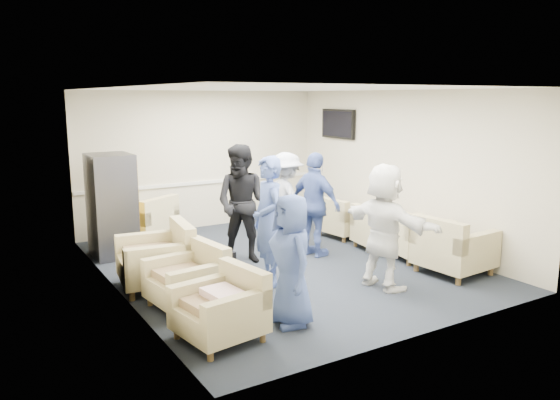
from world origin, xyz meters
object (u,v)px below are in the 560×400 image
armchair_left_near (223,310)px  person_mid_right (315,205)px  armchair_right_midfar (380,231)px  armchair_right_far (342,220)px  armchair_corner (147,223)px  person_front_right (384,226)px  armchair_right_near (451,250)px  person_front_left (291,260)px  vending_machine (112,205)px  person_back_right (286,199)px  armchair_right_midnear (412,237)px  person_mid_left (268,221)px  armchair_left_mid (190,281)px  armchair_left_far (160,260)px  person_back_left (243,204)px

armchair_left_near → person_mid_right: (2.64, 2.09, 0.53)m
armchair_right_midfar → armchair_right_far: bearing=8.5°
armchair_corner → person_front_right: person_front_right is taller
armchair_corner → armchair_right_near: bearing=98.7°
person_front_left → person_front_right: (1.73, 0.39, 0.10)m
vending_machine → person_back_right: size_ratio=1.03×
armchair_right_midnear → armchair_corner: armchair_corner is taller
armchair_left_near → person_mid_left: person_mid_left is taller
person_front_left → person_mid_right: person_mid_right is taller
vending_machine → person_mid_right: bearing=-31.5°
person_front_right → armchair_left_near: bearing=91.0°
armchair_right_near → person_mid_left: size_ratio=0.55×
armchair_left_mid → person_front_left: 1.42m
armchair_left_far → armchair_corner: size_ratio=0.85×
person_mid_right → person_back_right: bearing=-10.5°
armchair_left_near → person_back_left: (1.50, 2.42, 0.60)m
armchair_left_far → person_mid_right: bearing=100.3°
armchair_corner → armchair_left_mid: bearing=51.1°
armchair_left_near → armchair_right_midnear: (3.93, 1.18, 0.02)m
person_mid_left → person_front_right: 1.58m
armchair_right_near → person_front_left: 3.02m
armchair_right_near → person_mid_left: (-2.53, 1.02, 0.53)m
person_front_left → person_front_right: size_ratio=0.88×
armchair_left_far → person_back_right: size_ratio=0.64×
person_back_right → armchair_right_near: bearing=-160.7°
armchair_right_far → person_front_right: person_front_right is taller
person_front_left → person_back_left: person_back_left is taller
armchair_left_near → person_mid_right: bearing=119.5°
person_mid_right → armchair_corner: bearing=29.3°
armchair_right_midfar → person_front_left: size_ratio=0.60×
person_front_right → person_back_left: bearing=20.6°
armchair_left_near → armchair_right_midnear: 4.10m
armchair_left_near → armchair_right_midfar: bearing=106.6°
armchair_right_far → person_mid_right: person_mid_right is taller
person_back_left → person_mid_left: bearing=-53.8°
armchair_right_near → armchair_right_far: bearing=-3.5°
armchair_right_far → vending_machine: bearing=69.8°
person_front_right → armchair_right_near: bearing=-100.7°
armchair_right_far → armchair_left_far: bearing=96.6°
person_mid_left → person_mid_right: 1.57m
armchair_right_midfar → person_front_right: bearing=148.4°
armchair_right_midfar → vending_machine: vending_machine is taller
armchair_right_midfar → armchair_corner: (-3.27, 2.50, 0.04)m
armchair_left_mid → armchair_corner: armchair_corner is taller
armchair_right_near → armchair_corner: armchair_right_near is taller
armchair_corner → armchair_right_midnear: bearing=107.0°
armchair_left_mid → person_mid_left: (1.24, 0.21, 0.57)m
vending_machine → person_mid_right: 3.31m
vending_machine → person_mid_left: 2.93m
vending_machine → person_back_left: 2.18m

